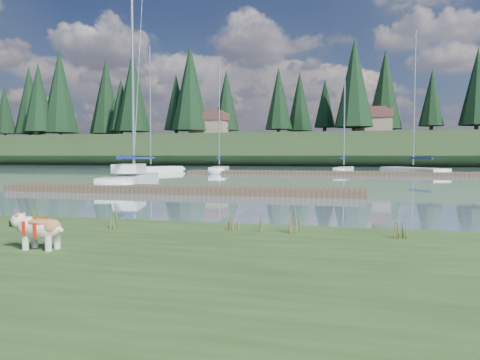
# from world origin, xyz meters

# --- Properties ---
(ground) EXTENTS (200.00, 200.00, 0.00)m
(ground) POSITION_xyz_m (0.00, 30.00, 0.00)
(ground) COLOR #7D99AB
(ground) RESTS_ON ground
(ridge) EXTENTS (200.00, 20.00, 5.00)m
(ridge) POSITION_xyz_m (0.00, 73.00, 2.50)
(ridge) COLOR #203419
(ridge) RESTS_ON ground
(bulldog) EXTENTS (0.79, 0.36, 0.48)m
(bulldog) POSITION_xyz_m (-0.55, -4.54, 0.65)
(bulldog) COLOR silver
(bulldog) RESTS_ON bank
(sailboat_main) EXTENTS (4.17, 9.19, 12.99)m
(sailboat_main) POSITION_xyz_m (-8.41, 13.69, 0.42)
(sailboat_main) COLOR white
(sailboat_main) RESTS_ON ground
(dock_near) EXTENTS (16.00, 2.00, 0.30)m
(dock_near) POSITION_xyz_m (-4.00, 9.00, 0.15)
(dock_near) COLOR #4C3D2C
(dock_near) RESTS_ON ground
(dock_far) EXTENTS (26.00, 2.20, 0.30)m
(dock_far) POSITION_xyz_m (2.00, 30.00, 0.15)
(dock_far) COLOR #4C3D2C
(dock_far) RESTS_ON ground
(sailboat_bg_0) EXTENTS (4.42, 8.44, 12.11)m
(sailboat_bg_0) POSITION_xyz_m (-15.35, 32.10, 0.32)
(sailboat_bg_0) COLOR white
(sailboat_bg_0) RESTS_ON ground
(sailboat_bg_1) EXTENTS (2.89, 7.38, 10.89)m
(sailboat_bg_1) POSITION_xyz_m (-9.10, 32.78, 0.33)
(sailboat_bg_1) COLOR white
(sailboat_bg_1) RESTS_ON ground
(sailboat_bg_2) EXTENTS (1.83, 5.64, 8.61)m
(sailboat_bg_2) POSITION_xyz_m (2.49, 34.48, 0.34)
(sailboat_bg_2) COLOR white
(sailboat_bg_2) RESTS_ON ground
(sailboat_bg_3) EXTENTS (5.72, 8.36, 12.63)m
(sailboat_bg_3) POSITION_xyz_m (8.04, 34.27, 0.32)
(sailboat_bg_3) COLOR white
(sailboat_bg_3) RESTS_ON ground
(weed_0) EXTENTS (0.17, 0.14, 0.64)m
(weed_0) POSITION_xyz_m (-0.51, -2.63, 0.62)
(weed_0) COLOR #475B23
(weed_0) RESTS_ON bank
(weed_1) EXTENTS (0.17, 0.14, 0.46)m
(weed_1) POSITION_xyz_m (1.61, -2.38, 0.54)
(weed_1) COLOR #475B23
(weed_1) RESTS_ON bank
(weed_2) EXTENTS (0.17, 0.14, 0.55)m
(weed_2) POSITION_xyz_m (2.65, -2.33, 0.58)
(weed_2) COLOR #475B23
(weed_2) RESTS_ON bank
(weed_3) EXTENTS (0.17, 0.14, 0.45)m
(weed_3) POSITION_xyz_m (-2.22, -2.46, 0.54)
(weed_3) COLOR #475B23
(weed_3) RESTS_ON bank
(weed_4) EXTENTS (0.17, 0.14, 0.36)m
(weed_4) POSITION_xyz_m (2.15, -2.33, 0.50)
(weed_4) COLOR #475B23
(weed_4) RESTS_ON bank
(weed_5) EXTENTS (0.17, 0.14, 0.57)m
(weed_5) POSITION_xyz_m (4.29, -2.44, 0.59)
(weed_5) COLOR #475B23
(weed_5) RESTS_ON bank
(mud_lip) EXTENTS (60.00, 0.50, 0.14)m
(mud_lip) POSITION_xyz_m (0.00, -1.60, 0.07)
(mud_lip) COLOR #33281C
(mud_lip) RESTS_ON ground
(conifer_0) EXTENTS (5.72, 5.72, 14.15)m
(conifer_0) POSITION_xyz_m (-55.00, 67.00, 12.64)
(conifer_0) COLOR #382619
(conifer_0) RESTS_ON ridge
(conifer_1) EXTENTS (4.40, 4.40, 11.30)m
(conifer_1) POSITION_xyz_m (-40.00, 71.00, 11.28)
(conifer_1) COLOR #382619
(conifer_1) RESTS_ON ridge
(conifer_2) EXTENTS (6.60, 6.60, 16.05)m
(conifer_2) POSITION_xyz_m (-25.00, 68.00, 13.54)
(conifer_2) COLOR #382619
(conifer_2) RESTS_ON ridge
(conifer_3) EXTENTS (4.84, 4.84, 12.25)m
(conifer_3) POSITION_xyz_m (-10.00, 72.00, 11.74)
(conifer_3) COLOR #382619
(conifer_3) RESTS_ON ridge
(conifer_4) EXTENTS (6.16, 6.16, 15.10)m
(conifer_4) POSITION_xyz_m (3.00, 66.00, 13.09)
(conifer_4) COLOR #382619
(conifer_4) RESTS_ON ridge
(conifer_5) EXTENTS (3.96, 3.96, 10.35)m
(conifer_5) POSITION_xyz_m (15.00, 70.00, 10.83)
(conifer_5) COLOR #382619
(conifer_5) RESTS_ON ridge
(house_0) EXTENTS (6.30, 5.30, 4.65)m
(house_0) POSITION_xyz_m (-22.00, 70.00, 7.31)
(house_0) COLOR gray
(house_0) RESTS_ON ridge
(house_1) EXTENTS (6.30, 5.30, 4.65)m
(house_1) POSITION_xyz_m (6.00, 71.00, 7.31)
(house_1) COLOR gray
(house_1) RESTS_ON ridge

